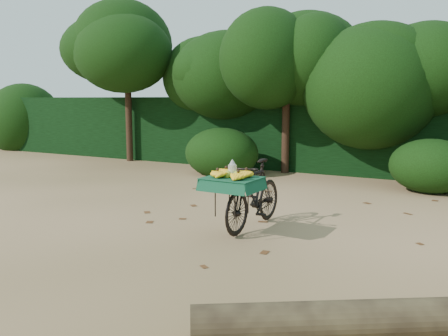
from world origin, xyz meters
The scene contains 6 objects.
ground centered at (0.00, 0.00, 0.00)m, with size 80.00×80.00×0.00m, color tan.
vendor_bicycle centered at (-0.36, 0.43, 0.48)m, with size 0.69×1.67×0.94m.
hedge_backdrop centered at (0.00, 6.30, 0.90)m, with size 26.00×1.80×1.80m, color black.
tree_row centered at (-0.65, 5.50, 2.00)m, with size 14.50×2.00×4.00m, color black, non-canonical shape.
bush_clumps centered at (0.50, 4.30, 0.45)m, with size 8.80×1.70×0.90m, color black, non-canonical shape.
leaf_litter centered at (0.00, 0.65, 0.01)m, with size 7.00×7.30×0.01m, color #542F16, non-canonical shape.
Camera 1 is at (2.32, -5.26, 1.74)m, focal length 38.00 mm.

